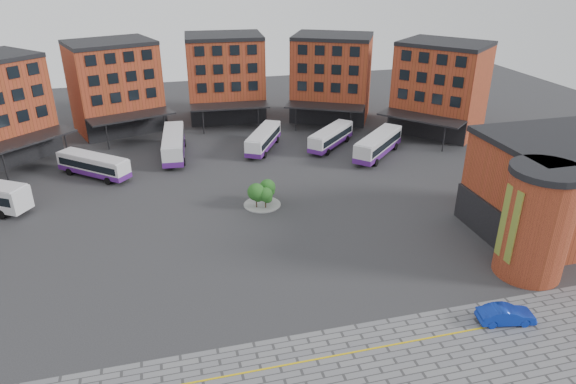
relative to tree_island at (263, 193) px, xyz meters
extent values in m
plane|color=#28282B|center=(-2.04, -11.70, -1.72)|extent=(160.00, 160.00, 0.00)
cube|color=gold|center=(-0.04, -25.70, -1.69)|extent=(26.00, 0.15, 0.02)
cube|color=black|center=(-30.24, 21.62, 0.28)|extent=(10.00, 9.07, 4.00)
cube|color=black|center=(-30.11, 21.47, 7.48)|extent=(8.60, 7.77, 8.00)
cube|color=black|center=(-28.67, 19.87, 2.28)|extent=(12.61, 11.97, 0.25)
cylinder|color=black|center=(-30.85, 15.49, 0.28)|extent=(0.20, 0.20, 4.00)
cylinder|color=black|center=(-24.08, 21.58, 0.28)|extent=(0.20, 0.20, 4.00)
cube|color=maroon|center=(-17.34, 34.74, 5.28)|extent=(15.55, 13.69, 14.00)
cube|color=black|center=(-15.76, 30.15, 0.28)|extent=(12.45, 4.71, 4.00)
cube|color=black|center=(-17.34, 34.74, 12.58)|extent=(15.65, 13.97, 0.60)
cube|color=black|center=(-15.70, 29.96, 7.48)|extent=(10.87, 3.87, 8.00)
cube|color=black|center=(-15.00, 27.93, 2.28)|extent=(13.72, 8.39, 0.25)
cylinder|color=black|center=(-18.71, 24.75, 0.28)|extent=(0.20, 0.20, 4.00)
cylinder|color=black|center=(-10.11, 27.71, 0.28)|extent=(0.20, 0.20, 4.00)
cube|color=maroon|center=(1.24, 37.18, 5.28)|extent=(13.67, 10.88, 14.00)
cube|color=black|center=(0.90, 32.34, 0.28)|extent=(13.00, 1.41, 4.00)
cube|color=black|center=(1.24, 37.18, 12.58)|extent=(13.69, 11.18, 0.60)
cube|color=black|center=(0.89, 32.15, 7.48)|extent=(11.42, 0.95, 8.00)
cube|color=black|center=(0.74, 30.00, 2.28)|extent=(13.28, 5.30, 0.25)
cylinder|color=black|center=(-3.93, 28.52, 0.28)|extent=(0.20, 0.20, 4.00)
cylinder|color=black|center=(5.15, 27.89, 0.28)|extent=(0.20, 0.20, 4.00)
cube|color=maroon|center=(19.30, 32.17, 5.28)|extent=(16.12, 14.81, 14.00)
cube|color=black|center=(17.10, 27.85, 0.28)|extent=(11.81, 6.35, 4.00)
cube|color=black|center=(19.30, 32.17, 12.58)|extent=(16.26, 15.08, 0.60)
cube|color=black|center=(17.01, 27.68, 7.48)|extent=(10.26, 5.33, 8.00)
cube|color=black|center=(16.03, 25.76, 2.28)|extent=(13.58, 9.82, 0.25)
cylinder|color=black|center=(11.16, 26.22, 0.28)|extent=(0.20, 0.20, 4.00)
cylinder|color=black|center=(19.27, 22.09, 0.28)|extent=(0.20, 0.20, 4.00)
cube|color=maroon|center=(33.97, 20.51, 5.28)|extent=(16.02, 16.39, 14.00)
cube|color=black|center=(30.25, 17.39, 0.28)|extent=(8.74, 10.28, 4.00)
cube|color=black|center=(33.97, 20.51, 12.58)|extent=(16.25, 16.58, 0.60)
cube|color=black|center=(30.10, 17.26, 7.48)|extent=(7.47, 8.86, 8.00)
cube|color=black|center=(28.45, 15.88, 2.28)|extent=(11.73, 12.79, 0.25)
cylinder|color=black|center=(24.15, 18.21, 0.28)|extent=(0.20, 0.20, 4.00)
cylinder|color=black|center=(30.00, 11.24, 0.28)|extent=(0.20, 0.20, 4.00)
cube|color=maroon|center=(27.96, -13.70, 3.28)|extent=(14.00, 12.00, 10.00)
cube|color=black|center=(27.96, -13.70, 8.58)|extent=(14.40, 12.40, 0.60)
cube|color=black|center=(20.86, -13.70, 0.28)|extent=(0.40, 12.00, 4.00)
cylinder|color=maroon|center=(20.96, -19.70, 3.28)|extent=(6.00, 6.00, 10.00)
cylinder|color=black|center=(20.96, -19.70, 8.58)|extent=(6.40, 6.40, 0.60)
cube|color=#C44E17|center=(18.06, -19.70, 3.78)|extent=(0.12, 2.20, 7.00)
cylinder|color=gray|center=(-0.04, 0.30, -1.66)|extent=(4.40, 4.40, 0.12)
cylinder|color=#332114|center=(-0.84, -0.30, -0.98)|extent=(0.14, 0.14, 1.48)
sphere|color=#1B4316|center=(-0.84, -0.30, 0.35)|extent=(2.05, 2.05, 2.05)
sphere|color=#1B4316|center=(-0.64, -0.45, -0.09)|extent=(1.43, 1.43, 1.43)
cylinder|color=#332114|center=(0.76, 0.90, -1.02)|extent=(0.14, 0.14, 1.41)
sphere|color=#1B4316|center=(0.76, 0.90, 0.25)|extent=(1.92, 1.92, 1.92)
sphere|color=#1B4316|center=(0.96, 0.75, -0.17)|extent=(1.35, 1.35, 1.35)
cylinder|color=#332114|center=(0.16, -0.70, -1.08)|extent=(0.14, 0.14, 1.28)
sphere|color=#1B4316|center=(0.16, -0.70, 0.07)|extent=(1.71, 1.71, 1.71)
sphere|color=#1B4316|center=(0.36, -0.85, -0.31)|extent=(1.19, 1.19, 1.19)
cylinder|color=black|center=(-29.17, 4.21, -1.16)|extent=(1.12, 0.88, 1.12)
cylinder|color=black|center=(-27.68, 6.58, -1.16)|extent=(1.12, 0.88, 1.12)
cube|color=silver|center=(-19.91, 14.27, 0.01)|extent=(9.72, 8.88, 2.39)
cube|color=black|center=(-19.91, 14.27, 0.18)|extent=(9.11, 8.37, 0.93)
cube|color=silver|center=(-19.91, 14.27, 1.26)|extent=(9.33, 8.53, 0.12)
cube|color=black|center=(-23.90, 17.73, 0.23)|extent=(1.45, 1.65, 1.07)
cube|color=#4D1A76|center=(-19.91, 14.27, -0.84)|extent=(9.78, 8.94, 0.68)
cylinder|color=black|center=(-23.31, 15.60, -1.23)|extent=(0.93, 0.86, 0.98)
cylinder|color=black|center=(-21.71, 17.45, -1.23)|extent=(0.93, 0.86, 0.98)
cylinder|color=black|center=(-18.11, 11.10, -1.23)|extent=(0.93, 0.86, 0.98)
cylinder|color=black|center=(-16.51, 12.94, -1.23)|extent=(0.93, 0.86, 0.98)
cube|color=silver|center=(-9.19, 19.32, 0.28)|extent=(3.81, 12.59, 2.76)
cube|color=black|center=(-9.19, 19.32, 0.48)|extent=(3.79, 11.60, 1.07)
cube|color=silver|center=(-9.19, 19.32, 1.72)|extent=(3.65, 12.08, 0.14)
cube|color=black|center=(-8.70, 25.40, 0.53)|extent=(2.40, 0.31, 1.24)
cube|color=#4D1A76|center=(-9.19, 19.32, -0.71)|extent=(3.85, 12.63, 0.79)
cylinder|color=black|center=(-10.28, 23.39, -1.16)|extent=(0.43, 1.15, 1.13)
cylinder|color=black|center=(-7.47, 23.16, -1.16)|extent=(0.43, 1.15, 1.13)
cylinder|color=black|center=(-10.91, 15.48, -1.16)|extent=(0.43, 1.15, 1.13)
cylinder|color=black|center=(-8.10, 15.25, -1.16)|extent=(0.43, 1.15, 1.13)
cube|color=white|center=(4.09, 18.86, 0.02)|extent=(7.33, 10.63, 2.40)
cube|color=black|center=(4.09, 18.86, 0.19)|extent=(6.96, 9.90, 0.93)
cube|color=silver|center=(4.09, 18.86, 1.27)|extent=(7.03, 10.20, 0.12)
cube|color=black|center=(6.63, 23.50, 0.24)|extent=(1.88, 1.11, 1.08)
cube|color=#4D1A76|center=(4.09, 18.86, -0.84)|extent=(7.38, 10.68, 0.69)
cylinder|color=black|center=(4.68, 22.47, -1.23)|extent=(0.73, 1.00, 0.98)
cylinder|color=black|center=(6.82, 21.29, -1.23)|extent=(0.73, 1.00, 0.98)
cylinder|color=black|center=(1.36, 16.42, -1.23)|extent=(0.73, 1.00, 0.98)
cylinder|color=black|center=(3.51, 15.24, -1.23)|extent=(0.73, 1.00, 0.98)
cube|color=silver|center=(14.32, 17.29, -0.01)|extent=(9.23, 9.18, 2.36)
cube|color=black|center=(14.32, 17.29, 0.16)|extent=(8.67, 8.62, 0.92)
cube|color=silver|center=(14.32, 17.29, 1.22)|extent=(8.86, 8.81, 0.12)
cube|color=black|center=(18.01, 20.95, 0.21)|extent=(1.53, 1.54, 1.06)
cube|color=#4D1A76|center=(14.32, 17.29, -0.85)|extent=(9.29, 9.23, 0.68)
cylinder|color=black|center=(15.88, 20.53, -1.24)|extent=(0.89, 0.88, 0.96)
cylinder|color=black|center=(17.58, 18.82, -1.24)|extent=(0.89, 0.88, 0.96)
cylinder|color=black|center=(11.06, 15.75, -1.24)|extent=(0.89, 0.88, 0.96)
cylinder|color=black|center=(12.75, 14.04, -1.24)|extent=(0.89, 0.88, 0.96)
cube|color=silver|center=(19.74, 11.89, 0.19)|extent=(10.36, 10.16, 2.63)
cube|color=black|center=(19.74, 11.89, 0.37)|extent=(9.72, 9.55, 1.02)
cube|color=silver|center=(19.74, 11.89, 1.56)|extent=(9.94, 9.75, 0.13)
cube|color=black|center=(23.91, 15.94, 0.43)|extent=(1.68, 1.72, 1.18)
cube|color=#4D1A76|center=(19.74, 11.89, -0.75)|extent=(10.41, 10.22, 0.75)
cylinder|color=black|center=(21.52, 15.49, -1.18)|extent=(1.00, 0.98, 1.07)
cylinder|color=black|center=(23.39, 13.56, -1.18)|extent=(1.00, 0.98, 1.07)
cylinder|color=black|center=(16.08, 10.22, -1.18)|extent=(1.00, 0.98, 1.07)
cylinder|color=black|center=(17.96, 8.29, -1.18)|extent=(1.00, 0.98, 1.07)
imported|color=#0C289E|center=(14.61, -25.51, -0.97)|extent=(4.79, 2.40, 1.51)
camera|label=1|loc=(-10.72, -53.25, 25.51)|focal=32.00mm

